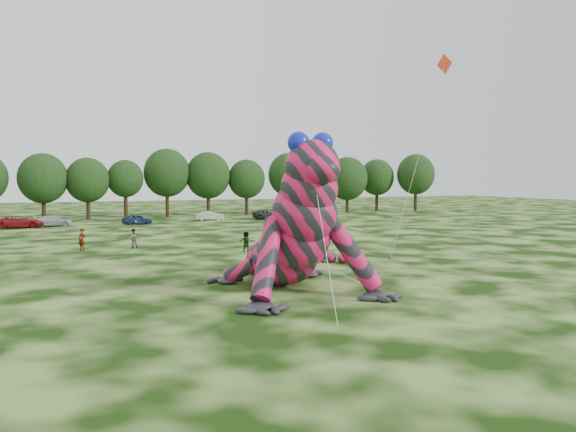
# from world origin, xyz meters

# --- Properties ---
(ground) EXTENTS (240.00, 240.00, 0.00)m
(ground) POSITION_xyz_m (0.00, 0.00, 0.00)
(ground) COLOR #16330A
(ground) RESTS_ON ground
(inflatable_gecko) EXTENTS (14.63, 17.23, 8.44)m
(inflatable_gecko) POSITION_xyz_m (3.08, 1.29, 4.22)
(inflatable_gecko) COLOR #CD1551
(inflatable_gecko) RESTS_ON ground
(flying_kite) EXTENTS (3.51, 3.01, 14.90)m
(flying_kite) POSITION_xyz_m (16.66, 4.46, 13.13)
(flying_kite) COLOR red
(flying_kite) RESTS_ON ground
(tree_7) EXTENTS (6.68, 6.01, 9.48)m
(tree_7) POSITION_xyz_m (-10.08, 56.80, 4.74)
(tree_7) COLOR black
(tree_7) RESTS_ON ground
(tree_8) EXTENTS (6.14, 5.53, 8.94)m
(tree_8) POSITION_xyz_m (-4.22, 56.99, 4.47)
(tree_8) COLOR black
(tree_8) RESTS_ON ground
(tree_9) EXTENTS (5.27, 4.74, 8.68)m
(tree_9) POSITION_xyz_m (1.06, 57.35, 4.34)
(tree_9) COLOR black
(tree_9) RESTS_ON ground
(tree_10) EXTENTS (7.09, 6.38, 10.50)m
(tree_10) POSITION_xyz_m (7.40, 58.58, 5.25)
(tree_10) COLOR black
(tree_10) RESTS_ON ground
(tree_11) EXTENTS (7.01, 6.31, 10.07)m
(tree_11) POSITION_xyz_m (13.79, 58.20, 5.03)
(tree_11) COLOR black
(tree_11) RESTS_ON ground
(tree_12) EXTENTS (5.99, 5.39, 8.97)m
(tree_12) POSITION_xyz_m (20.01, 57.74, 4.49)
(tree_12) COLOR black
(tree_12) RESTS_ON ground
(tree_13) EXTENTS (6.83, 6.15, 10.13)m
(tree_13) POSITION_xyz_m (27.13, 57.13, 5.06)
(tree_13) COLOR black
(tree_13) RESTS_ON ground
(tree_14) EXTENTS (6.82, 6.14, 9.40)m
(tree_14) POSITION_xyz_m (33.46, 58.72, 4.70)
(tree_14) COLOR black
(tree_14) RESTS_ON ground
(tree_15) EXTENTS (7.17, 6.45, 9.63)m
(tree_15) POSITION_xyz_m (38.47, 57.77, 4.82)
(tree_15) COLOR black
(tree_15) RESTS_ON ground
(tree_16) EXTENTS (6.26, 5.63, 9.37)m
(tree_16) POSITION_xyz_m (45.45, 59.37, 4.69)
(tree_16) COLOR black
(tree_16) RESTS_ON ground
(tree_17) EXTENTS (6.98, 6.28, 10.30)m
(tree_17) POSITION_xyz_m (51.95, 56.66, 5.15)
(tree_17) COLOR black
(tree_17) RESTS_ON ground
(car_2) EXTENTS (5.29, 2.44, 1.47)m
(car_2) POSITION_xyz_m (-12.64, 46.48, 0.74)
(car_2) COLOR maroon
(car_2) RESTS_ON ground
(car_3) EXTENTS (4.76, 2.23, 1.34)m
(car_3) POSITION_xyz_m (-8.87, 47.52, 0.67)
(car_3) COLOR #ACAFB6
(car_3) RESTS_ON ground
(car_4) EXTENTS (4.06, 2.27, 1.30)m
(car_4) POSITION_xyz_m (1.18, 46.26, 0.65)
(car_4) COLOR #17294E
(car_4) RESTS_ON ground
(car_5) EXTENTS (4.19, 2.12, 1.32)m
(car_5) POSITION_xyz_m (11.68, 49.28, 0.66)
(car_5) COLOR #BBB9AC
(car_5) RESTS_ON ground
(car_6) EXTENTS (5.42, 2.96, 1.44)m
(car_6) POSITION_xyz_m (20.21, 47.47, 0.72)
(car_6) COLOR #232325
(car_6) RESTS_ON ground
(car_7) EXTENTS (4.99, 2.27, 1.42)m
(car_7) POSITION_xyz_m (29.09, 49.56, 0.71)
(car_7) COLOR silver
(car_7) RESTS_ON ground
(spectator_2) EXTENTS (1.16, 0.69, 1.77)m
(spectator_2) POSITION_xyz_m (15.11, 29.66, 0.89)
(spectator_2) COLOR gray
(spectator_2) RESTS_ON ground
(spectator_1) EXTENTS (0.90, 0.74, 1.68)m
(spectator_1) POSITION_xyz_m (-2.51, 21.40, 0.84)
(spectator_1) COLOR gray
(spectator_1) RESTS_ON ground
(spectator_3) EXTENTS (0.66, 1.01, 1.59)m
(spectator_3) POSITION_xyz_m (16.01, 32.12, 0.80)
(spectator_3) COLOR gray
(spectator_3) RESTS_ON ground
(spectator_0) EXTENTS (0.79, 0.80, 1.86)m
(spectator_0) POSITION_xyz_m (-6.70, 21.02, 0.93)
(spectator_0) COLOR gray
(spectator_0) RESTS_ON ground
(spectator_5) EXTENTS (1.47, 1.47, 1.70)m
(spectator_5) POSITION_xyz_m (5.74, 15.15, 0.85)
(spectator_5) COLOR gray
(spectator_5) RESTS_ON ground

